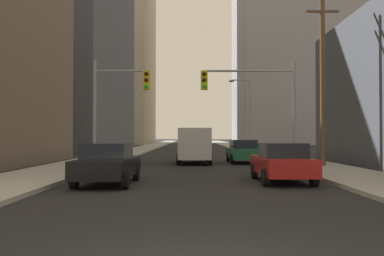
# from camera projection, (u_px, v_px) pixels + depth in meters

# --- Properties ---
(sidewalk_left) EXTENTS (3.58, 160.00, 0.15)m
(sidewalk_left) POSITION_uv_depth(u_px,v_px,m) (140.00, 149.00, 55.01)
(sidewalk_left) COLOR #9E9E99
(sidewalk_left) RESTS_ON ground
(sidewalk_right) EXTENTS (3.58, 160.00, 0.15)m
(sidewalk_right) POSITION_uv_depth(u_px,v_px,m) (242.00, 149.00, 55.08)
(sidewalk_right) COLOR #9E9E99
(sidewalk_right) RESTS_ON ground
(cargo_van_silver) EXTENTS (2.16, 5.23, 2.26)m
(cargo_van_silver) POSITION_uv_depth(u_px,v_px,m) (192.00, 143.00, 27.00)
(cargo_van_silver) COLOR #B7BABF
(cargo_van_silver) RESTS_ON ground
(sedan_red) EXTENTS (1.95, 4.22, 1.52)m
(sedan_red) POSITION_uv_depth(u_px,v_px,m) (280.00, 162.00, 16.13)
(sedan_red) COLOR maroon
(sedan_red) RESTS_ON ground
(sedan_black) EXTENTS (1.95, 4.24, 1.52)m
(sedan_black) POSITION_uv_depth(u_px,v_px,m) (106.00, 164.00, 15.34)
(sedan_black) COLOR black
(sedan_black) RESTS_ON ground
(sedan_green) EXTENTS (1.95, 4.25, 1.52)m
(sedan_green) POSITION_uv_depth(u_px,v_px,m) (241.00, 151.00, 27.49)
(sedan_green) COLOR #195938
(sedan_green) RESTS_ON ground
(traffic_signal_near_left) EXTENTS (3.17, 0.44, 6.00)m
(traffic_signal_near_left) POSITION_uv_depth(u_px,v_px,m) (116.00, 96.00, 23.10)
(traffic_signal_near_left) COLOR gray
(traffic_signal_near_left) RESTS_ON ground
(traffic_signal_near_right) EXTENTS (5.30, 0.44, 6.00)m
(traffic_signal_near_right) POSITION_uv_depth(u_px,v_px,m) (251.00, 94.00, 23.14)
(traffic_signal_near_right) COLOR gray
(traffic_signal_near_right) RESTS_ON ground
(utility_pole_right) EXTENTS (2.20, 0.28, 10.11)m
(utility_pole_right) POSITION_uv_depth(u_px,v_px,m) (320.00, 72.00, 23.12)
(utility_pole_right) COLOR brown
(utility_pole_right) RESTS_ON ground
(street_lamp_right) EXTENTS (2.23, 0.32, 7.50)m
(street_lamp_right) POSITION_uv_depth(u_px,v_px,m) (245.00, 108.00, 41.22)
(street_lamp_right) COLOR gray
(street_lamp_right) RESTS_ON ground
(building_left_mid_office) EXTENTS (23.81, 29.32, 26.59)m
(building_left_mid_office) POSITION_uv_depth(u_px,v_px,m) (29.00, 51.00, 56.26)
(building_left_mid_office) COLOR #4C515B
(building_left_mid_office) RESTS_ON ground
(building_left_far_tower) EXTENTS (17.62, 25.62, 54.44)m
(building_left_far_tower) POSITION_uv_depth(u_px,v_px,m) (110.00, 24.00, 94.46)
(building_left_far_tower) COLOR tan
(building_left_far_tower) RESTS_ON ground
(building_right_far_highrise) EXTENTS (23.35, 28.66, 58.89)m
(building_right_far_highrise) POSITION_uv_depth(u_px,v_px,m) (288.00, 11.00, 92.60)
(building_right_far_highrise) COLOR #93939E
(building_right_far_highrise) RESTS_ON ground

